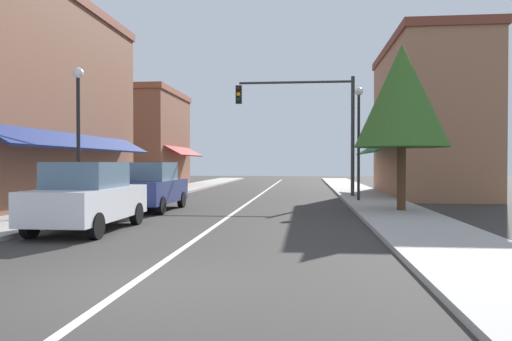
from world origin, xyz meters
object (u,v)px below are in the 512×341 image
object	(u,v)px
tree_right_near	(402,96)
parked_car_nearest_left	(88,197)
street_lamp_left_near	(78,116)
street_lamp_right_mid	(359,126)
traffic_signal_mast_arm	(312,115)
parked_car_second_left	(151,187)

from	to	relation	value
tree_right_near	parked_car_nearest_left	bearing A→B (deg)	-149.37
street_lamp_left_near	street_lamp_right_mid	size ratio (longest dim) A/B	0.97
parked_car_nearest_left	traffic_signal_mast_arm	size ratio (longest dim) A/B	0.68
parked_car_nearest_left	street_lamp_left_near	size ratio (longest dim) A/B	0.84
traffic_signal_mast_arm	street_lamp_right_mid	distance (m)	3.41
traffic_signal_mast_arm	street_lamp_left_near	size ratio (longest dim) A/B	1.23
street_lamp_left_near	street_lamp_right_mid	distance (m)	11.60
traffic_signal_mast_arm	parked_car_nearest_left	bearing A→B (deg)	-115.51
parked_car_second_left	tree_right_near	distance (m)	9.49
street_lamp_left_near	tree_right_near	xyz separation A→B (m)	(10.77, 1.83, 0.76)
parked_car_nearest_left	street_lamp_left_near	bearing A→B (deg)	119.07
street_lamp_right_mid	tree_right_near	bearing A→B (deg)	-77.40
street_lamp_left_near	street_lamp_right_mid	world-z (taller)	street_lamp_right_mid
street_lamp_left_near	tree_right_near	size ratio (longest dim) A/B	0.84
traffic_signal_mast_arm	street_lamp_left_near	xyz separation A→B (m)	(-7.78, -8.89, -0.85)
parked_car_nearest_left	tree_right_near	world-z (taller)	tree_right_near
parked_car_nearest_left	parked_car_second_left	world-z (taller)	same
tree_right_near	street_lamp_right_mid	bearing A→B (deg)	102.60
parked_car_second_left	tree_right_near	xyz separation A→B (m)	(8.94, -0.09, 3.17)
street_lamp_right_mid	traffic_signal_mast_arm	bearing A→B (deg)	127.04
parked_car_nearest_left	street_lamp_left_near	xyz separation A→B (m)	(-1.91, 3.41, 2.41)
parked_car_second_left	street_lamp_left_near	distance (m)	3.58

